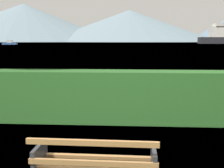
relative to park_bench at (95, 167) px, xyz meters
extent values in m
plane|color=#7A99A8|center=(0.00, 307.76, -0.42)|extent=(620.00, 620.00, 0.00)
cube|color=#A0703F|center=(0.00, 0.06, 0.03)|extent=(1.53, 0.10, 0.04)
cube|color=#A0703F|center=(0.01, 0.25, 0.03)|extent=(1.53, 0.10, 0.04)
cube|color=#A0703F|center=(0.00, -0.21, 0.15)|extent=(1.53, 0.08, 0.06)
cube|color=#A0703F|center=(-0.01, -0.25, 0.41)|extent=(1.53, 0.08, 0.06)
cube|color=#285B23|center=(0.00, 3.47, 0.21)|extent=(10.00, 0.75, 1.26)
cube|color=silver|center=(65.14, 202.20, 7.88)|extent=(15.18, 9.40, 7.37)
cube|color=beige|center=(65.14, 202.20, 12.71)|extent=(10.69, 10.34, 2.30)
cube|color=#335693|center=(-64.00, 145.47, 0.14)|extent=(7.90, 2.69, 1.12)
cube|color=beige|center=(-64.00, 145.47, 1.30)|extent=(2.89, 1.74, 1.21)
cone|color=slate|center=(-226.29, 601.98, 40.15)|extent=(403.47, 403.47, 81.15)
cone|color=slate|center=(0.00, 593.46, 32.34)|extent=(358.42, 358.42, 65.53)
camera|label=1|loc=(0.41, -3.28, 1.56)|focal=44.94mm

